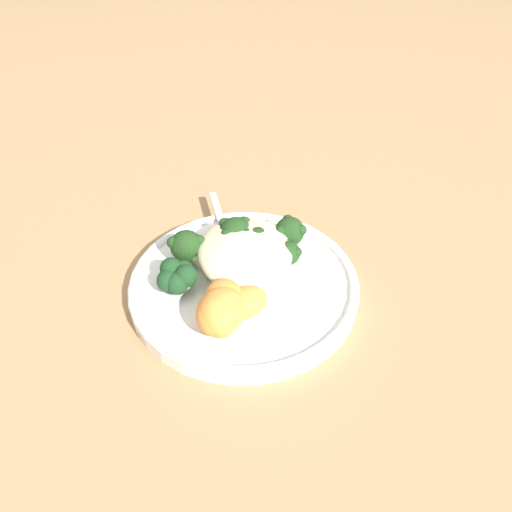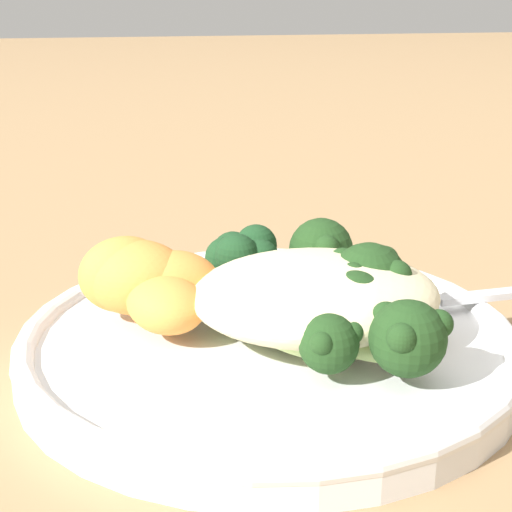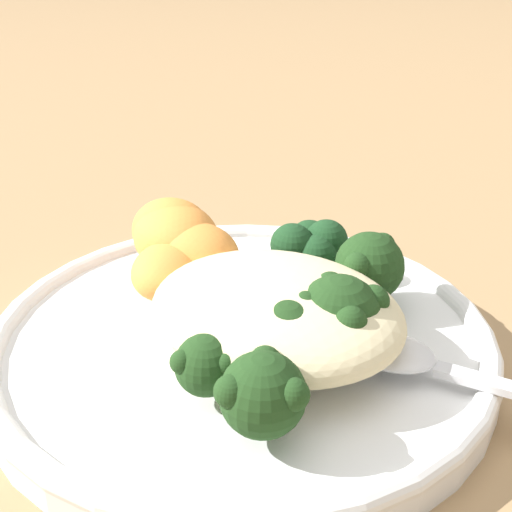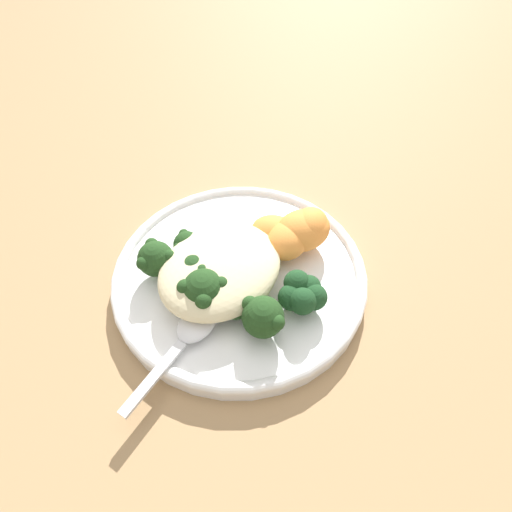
{
  "view_description": "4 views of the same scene",
  "coord_description": "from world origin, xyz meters",
  "views": [
    {
      "loc": [
        0.41,
        -0.06,
        0.41
      ],
      "look_at": [
        -0.02,
        -0.0,
        0.05
      ],
      "focal_mm": 35.0,
      "sensor_mm": 36.0,
      "label": 1
    },
    {
      "loc": [
        0.05,
        0.39,
        0.21
      ],
      "look_at": [
        -0.0,
        -0.03,
        0.06
      ],
      "focal_mm": 60.0,
      "sensor_mm": 36.0,
      "label": 2
    },
    {
      "loc": [
        -0.2,
        0.24,
        0.22
      ],
      "look_at": [
        -0.01,
        -0.03,
        0.06
      ],
      "focal_mm": 50.0,
      "sensor_mm": 36.0,
      "label": 3
    },
    {
      "loc": [
        -0.2,
        -0.2,
        0.35
      ],
      "look_at": [
        -0.0,
        -0.04,
        0.05
      ],
      "focal_mm": 28.0,
      "sensor_mm": 36.0,
      "label": 4
    }
  ],
  "objects": [
    {
      "name": "broccoli_stalk_2",
      "position": [
        -0.02,
        -0.01,
        0.03
      ],
      "size": [
        0.08,
        0.06,
        0.03
      ],
      "rotation": [
        0.0,
        0.0,
        2.6
      ],
      "color": "#ADC675",
      "rests_on": "plate"
    },
    {
      "name": "sweet_potato_chunk_1",
      "position": [
        0.04,
        -0.02,
        0.04
      ],
      "size": [
        0.06,
        0.06,
        0.03
      ],
      "primitive_type": "ellipsoid",
      "rotation": [
        0.0,
        0.0,
        5.18
      ],
      "color": "orange",
      "rests_on": "plate"
    },
    {
      "name": "sweet_potato_chunk_2",
      "position": [
        0.04,
        -0.04,
        0.04
      ],
      "size": [
        0.06,
        0.05,
        0.04
      ],
      "primitive_type": "ellipsoid",
      "rotation": [
        0.0,
        0.0,
        0.11
      ],
      "color": "orange",
      "rests_on": "plate"
    },
    {
      "name": "sweet_potato_chunk_3",
      "position": [
        0.07,
        -0.05,
        0.04
      ],
      "size": [
        0.06,
        0.05,
        0.04
      ],
      "primitive_type": "ellipsoid",
      "rotation": [
        0.0,
        0.0,
        0.23
      ],
      "color": "orange",
      "rests_on": "plate"
    },
    {
      "name": "spoon",
      "position": [
        -0.1,
        -0.04,
        0.03
      ],
      "size": [
        0.12,
        0.04,
        0.01
      ],
      "rotation": [
        0.0,
        0.0,
        3.26
      ],
      "color": "silver",
      "rests_on": "plate"
    },
    {
      "name": "broccoli_stalk_4",
      "position": [
        -0.06,
        -0.02,
        0.04
      ],
      "size": [
        0.12,
        0.04,
        0.04
      ],
      "rotation": [
        0.0,
        0.0,
        3.14
      ],
      "color": "#ADC675",
      "rests_on": "plate"
    },
    {
      "name": "broccoli_stalk_3",
      "position": [
        -0.04,
        -0.0,
        0.04
      ],
      "size": [
        0.09,
        0.05,
        0.04
      ],
      "rotation": [
        0.0,
        0.0,
        2.77
      ],
      "color": "#ADC675",
      "rests_on": "plate"
    },
    {
      "name": "sweet_potato_chunk_0",
      "position": [
        0.06,
        -0.05,
        0.04
      ],
      "size": [
        0.08,
        0.07,
        0.04
      ],
      "primitive_type": "ellipsoid",
      "rotation": [
        0.0,
        0.0,
        5.86
      ],
      "color": "orange",
      "rests_on": "plate"
    },
    {
      "name": "broccoli_stalk_0",
      "position": [
        -0.02,
        0.01,
        0.03
      ],
      "size": [
        0.08,
        0.11,
        0.03
      ],
      "rotation": [
        0.0,
        0.0,
        2.13
      ],
      "color": "#ADC675",
      "rests_on": "plate"
    },
    {
      "name": "kale_tuft",
      "position": [
        -0.01,
        -0.09,
        0.04
      ],
      "size": [
        0.04,
        0.05,
        0.03
      ],
      "color": "#193D1E",
      "rests_on": "plate"
    },
    {
      "name": "broccoli_stalk_5",
      "position": [
        -0.04,
        -0.04,
        0.04
      ],
      "size": [
        0.1,
        0.04,
        0.03
      ],
      "rotation": [
        0.0,
        0.0,
        3.39
      ],
      "color": "#ADC675",
      "rests_on": "plate"
    },
    {
      "name": "plate",
      "position": [
        -0.01,
        -0.02,
        0.01
      ],
      "size": [
        0.27,
        0.27,
        0.02
      ],
      "color": "white",
      "rests_on": "ground_plane"
    },
    {
      "name": "broccoli_stalk_7",
      "position": [
        -0.04,
        -0.07,
        0.04
      ],
      "size": [
        0.09,
        0.1,
        0.04
      ],
      "rotation": [
        0.0,
        0.0,
        3.95
      ],
      "color": "#ADC675",
      "rests_on": "plate"
    },
    {
      "name": "broccoli_stalk_1",
      "position": [
        -0.06,
        0.03,
        0.04
      ],
      "size": [
        0.1,
        0.1,
        0.04
      ],
      "rotation": [
        0.0,
        0.0,
        2.4
      ],
      "color": "#ADC675",
      "rests_on": "plate"
    },
    {
      "name": "broccoli_stalk_6",
      "position": [
        -0.04,
        -0.05,
        0.03
      ],
      "size": [
        0.08,
        0.05,
        0.03
      ],
      "rotation": [
        0.0,
        0.0,
        3.6
      ],
      "color": "#ADC675",
      "rests_on": "plate"
    },
    {
      "name": "quinoa_mound",
      "position": [
        -0.03,
        -0.02,
        0.04
      ],
      "size": [
        0.13,
        0.11,
        0.04
      ],
      "primitive_type": "ellipsoid",
      "color": "beige",
      "rests_on": "plate"
    },
    {
      "name": "ground_plane",
      "position": [
        0.0,
        0.0,
        0.0
      ],
      "size": [
        4.0,
        4.0,
        0.0
      ],
      "primitive_type": "plane",
      "color": "#9E7A51"
    }
  ]
}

